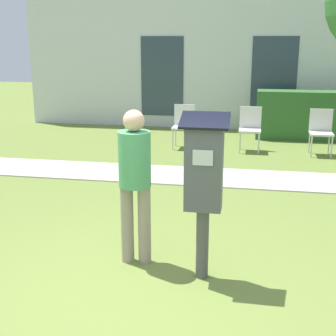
# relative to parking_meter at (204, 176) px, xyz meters

# --- Properties ---
(ground_plane) EXTENTS (40.00, 40.00, 0.00)m
(ground_plane) POSITION_rel_parking_meter_xyz_m (-0.52, -0.45, -1.02)
(ground_plane) COLOR olive
(sidewalk) EXTENTS (12.00, 1.10, 0.02)m
(sidewalk) POSITION_rel_parking_meter_xyz_m (-0.52, 3.39, -1.01)
(sidewalk) COLOR #B7B2A8
(sidewalk) RESTS_ON ground
(building_facade) EXTENTS (10.00, 0.26, 3.20)m
(building_facade) POSITION_rel_parking_meter_xyz_m (-0.52, 7.98, 0.58)
(building_facade) COLOR silver
(building_facade) RESTS_ON ground
(parking_meter) EXTENTS (0.44, 0.31, 1.59)m
(parking_meter) POSITION_rel_parking_meter_xyz_m (0.00, 0.00, 0.00)
(parking_meter) COLOR #4C4C4C
(parking_meter) RESTS_ON ground
(person_standing) EXTENTS (0.32, 0.32, 1.58)m
(person_standing) POSITION_rel_parking_meter_xyz_m (-0.70, 0.20, -0.09)
(person_standing) COLOR gray
(person_standing) RESTS_ON ground
(outdoor_chair_left) EXTENTS (0.44, 0.44, 0.90)m
(outdoor_chair_left) POSITION_rel_parking_meter_xyz_m (-1.01, 5.57, -0.49)
(outdoor_chair_left) COLOR silver
(outdoor_chair_left) RESTS_ON ground
(outdoor_chair_middle) EXTENTS (0.44, 0.44, 0.90)m
(outdoor_chair_middle) POSITION_rel_parking_meter_xyz_m (0.37, 5.50, -0.49)
(outdoor_chair_middle) COLOR silver
(outdoor_chair_middle) RESTS_ON ground
(outdoor_chair_right) EXTENTS (0.44, 0.44, 0.90)m
(outdoor_chair_right) POSITION_rel_parking_meter_xyz_m (1.75, 5.41, -0.49)
(outdoor_chair_right) COLOR silver
(outdoor_chair_right) RESTS_ON ground
(hedge_row) EXTENTS (2.86, 0.60, 1.10)m
(hedge_row) POSITION_rel_parking_meter_xyz_m (1.92, 6.89, -0.47)
(hedge_row) COLOR #33662D
(hedge_row) RESTS_ON ground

